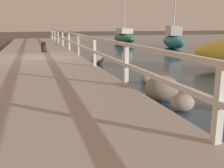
{
  "coord_description": "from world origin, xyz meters",
  "views": [
    {
      "loc": [
        -0.25,
        -12.2,
        1.7
      ],
      "look_at": [
        2.78,
        -2.2,
        -0.66
      ],
      "focal_mm": 42.0,
      "sensor_mm": 36.0,
      "label": 1
    }
  ],
  "objects": [
    {
      "name": "boulder_water_edge",
      "position": [
        2.56,
        -7.79,
        0.18
      ],
      "size": [
        0.48,
        0.43,
        0.36
      ],
      "color": "gray",
      "rests_on": "ground"
    },
    {
      "name": "boulder_mid_strip",
      "position": [
        2.51,
        -7.0,
        0.3
      ],
      "size": [
        0.79,
        0.71,
        0.6
      ],
      "color": "slate",
      "rests_on": "ground"
    },
    {
      "name": "railing",
      "position": [
        1.83,
        -0.0,
        0.98
      ],
      "size": [
        0.1,
        32.5,
        1.01
      ],
      "color": "silver",
      "rests_on": "dock_walkway"
    },
    {
      "name": "ground_plane",
      "position": [
        0.0,
        0.0,
        0.0
      ],
      "size": [
        120.0,
        120.0,
        0.0
      ],
      "primitive_type": "plane",
      "color": "#4C473D"
    },
    {
      "name": "sailboat_teal",
      "position": [
        9.87,
        5.42,
        0.65
      ],
      "size": [
        2.83,
        5.51,
        6.98
      ],
      "rotation": [
        0.0,
        0.0,
        -0.32
      ],
      "color": "#1E707A",
      "rests_on": "water_surface"
    },
    {
      "name": "boulder_downstream",
      "position": [
        2.47,
        -0.96,
        0.21
      ],
      "size": [
        0.57,
        0.51,
        0.43
      ],
      "color": "gray",
      "rests_on": "ground"
    },
    {
      "name": "sailboat_green",
      "position": [
        8.21,
        11.64,
        0.59
      ],
      "size": [
        1.61,
        4.33,
        7.56
      ],
      "rotation": [
        0.0,
        0.0,
        -0.01
      ],
      "color": "#236B42",
      "rests_on": "water_surface"
    },
    {
      "name": "boulder_near_dock",
      "position": [
        2.93,
        -5.28,
        0.15
      ],
      "size": [
        0.41,
        0.37,
        0.31
      ],
      "color": "gray",
      "rests_on": "ground"
    },
    {
      "name": "mooring_bollard",
      "position": [
        0.34,
        2.34,
        0.57
      ],
      "size": [
        0.26,
        0.26,
        0.57
      ],
      "color": "black",
      "rests_on": "dock_walkway"
    },
    {
      "name": "dock_walkway",
      "position": [
        0.0,
        0.0,
        0.14
      ],
      "size": [
        3.86,
        36.0,
        0.29
      ],
      "color": "#9E998E",
      "rests_on": "ground"
    }
  ]
}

